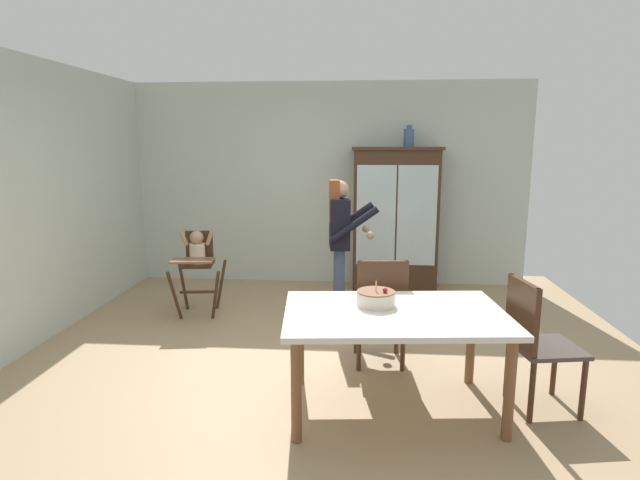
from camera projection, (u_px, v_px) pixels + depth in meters
The scene contains 11 objects.
ground_plane at pixel (308, 358), 4.55m from camera, with size 6.24×6.24×0.00m, color tan.
wall_back at pixel (328, 184), 6.87m from camera, with size 5.32×0.06×2.70m, color beige.
wall_left at pixel (13, 206), 4.50m from camera, with size 0.06×5.32×2.70m, color beige.
china_cabinet at pixel (395, 218), 6.62m from camera, with size 1.14×0.48×1.85m.
ceramic_vase at pixel (409, 137), 6.42m from camera, with size 0.13×0.13×0.27m.
high_chair_with_toddler at pixel (197, 257), 5.64m from camera, with size 0.64×0.74×0.95m.
adult_person at pixel (340, 234), 5.29m from camera, with size 0.54×0.52×1.53m.
dining_table at pixel (395, 323), 3.57m from camera, with size 1.63×1.13×0.74m.
birthday_cake at pixel (376, 298), 3.67m from camera, with size 0.28×0.28×0.19m.
dining_chair_far_side at pixel (381, 305), 4.28m from camera, with size 0.47×0.47×0.96m.
dining_chair_right_end at pixel (534, 336), 3.59m from camera, with size 0.51×0.51×0.96m.
Camera 1 is at (0.44, -4.25, 1.90)m, focal length 28.48 mm.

